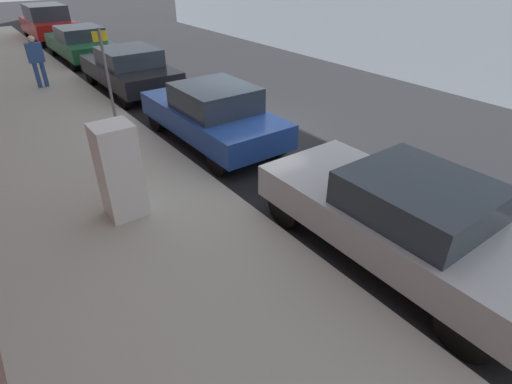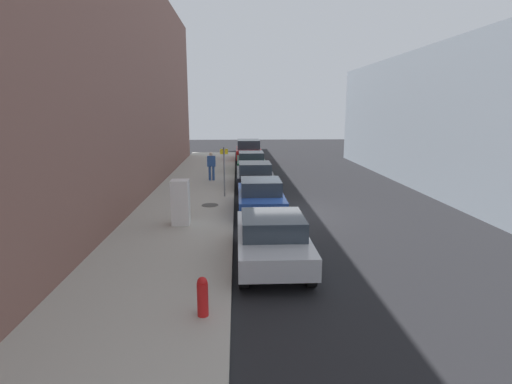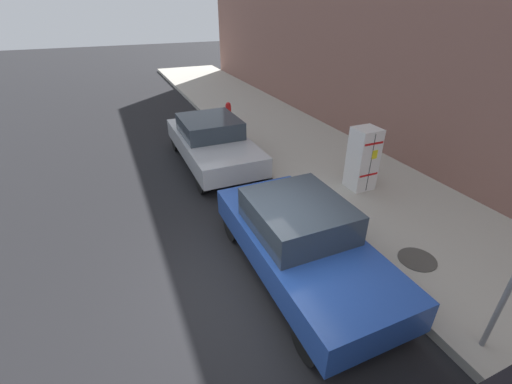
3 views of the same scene
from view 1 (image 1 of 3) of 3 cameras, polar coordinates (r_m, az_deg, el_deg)
The scene contains 11 objects.
ground_plane at distance 10.40m, azimuth -1.42°, elevation 8.38°, with size 80.00×80.00×0.00m, color black.
sidewalk_slab at distance 8.91m, azimuth -23.33°, elevation 2.28°, with size 4.01×44.00×0.18m, color #B2ADA0.
discarded_refrigerator at distance 6.80m, azimuth -18.94°, elevation 2.82°, with size 0.61×0.59×1.59m.
manhole_cover at distance 9.78m, azimuth -19.18°, elevation 6.28°, with size 0.70×0.70×0.02m, color #47443F.
street_sign_post at distance 11.12m, azimuth -20.60°, elevation 16.00°, with size 0.36×0.07×2.29m.
pedestrian_walking_far at distance 15.20m, azimuth -28.89°, elevation 16.39°, with size 0.46×0.22×1.61m.
parked_sedan_silver at distance 6.14m, azimuth 20.22°, elevation -3.26°, with size 1.86×4.38×1.40m.
parked_hatchback_blue at distance 9.65m, azimuth -6.24°, elevation 11.05°, with size 1.78×4.20×1.44m.
parked_sedan_dark at distance 14.29m, azimuth -17.68°, elevation 16.44°, with size 1.88×4.44×1.41m.
parked_sedan_green at distance 19.53m, azimuth -23.80°, elevation 18.91°, with size 1.84×4.61×1.39m.
parked_suv_red at distance 25.08m, azimuth -27.60°, elevation 20.70°, with size 1.99×4.48×1.75m.
Camera 1 is at (-5.49, -7.88, 3.99)m, focal length 28.00 mm.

